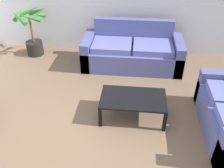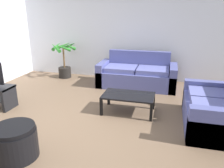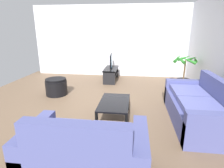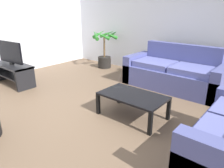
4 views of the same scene
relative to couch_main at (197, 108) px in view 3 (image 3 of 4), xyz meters
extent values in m
plane|color=brown|center=(-0.66, -2.28, -0.30)|extent=(6.60, 6.60, 0.00)
cube|color=silver|center=(-3.66, -2.28, 1.05)|extent=(0.06, 6.00, 2.70)
cube|color=#4C518C|center=(0.00, -0.03, -0.09)|extent=(2.03, 0.90, 0.42)
cube|color=#4C518C|center=(0.00, 0.34, 0.36)|extent=(1.67, 0.16, 0.48)
cube|color=#4C518C|center=(-0.92, -0.03, 0.01)|extent=(0.18, 0.90, 0.62)
cube|color=#4C518C|center=(0.92, -0.03, 0.01)|extent=(0.18, 0.90, 0.62)
cube|color=#5D63A4|center=(-0.42, -0.08, 0.18)|extent=(0.79, 0.66, 0.12)
cube|color=#5D63A4|center=(0.42, -0.08, 0.18)|extent=(0.79, 0.66, 0.12)
cube|color=#4C518C|center=(1.59, -1.84, -0.09)|extent=(0.90, 1.53, 0.42)
cube|color=#4C518C|center=(1.96, -1.84, 0.36)|extent=(0.16, 1.17, 0.48)
cube|color=#4C518C|center=(1.59, -2.51, 0.01)|extent=(0.90, 0.18, 0.62)
cube|color=#4C518C|center=(1.59, -1.16, 0.01)|extent=(0.90, 0.18, 0.62)
cube|color=#5D63A4|center=(1.54, -2.13, 0.18)|extent=(0.66, 0.55, 0.12)
cube|color=#5D63A4|center=(1.54, -1.55, 0.18)|extent=(0.66, 0.55, 0.12)
cube|color=black|center=(-2.83, -2.11, 0.14)|extent=(1.10, 0.45, 0.04)
cube|color=black|center=(-2.83, -2.11, -0.09)|extent=(1.02, 0.39, 0.03)
cube|color=black|center=(-3.35, -2.11, -0.07)|extent=(0.06, 0.41, 0.47)
cube|color=black|center=(-2.31, -2.11, -0.07)|extent=(0.06, 0.41, 0.47)
cube|color=black|center=(-2.83, -2.11, 0.43)|extent=(0.82, 0.11, 0.46)
cube|color=teal|center=(-2.83, -2.09, 0.43)|extent=(0.77, 0.08, 0.41)
cylinder|color=black|center=(-2.83, -2.11, 0.18)|extent=(0.10, 0.10, 0.04)
cube|color=black|center=(0.08, -1.65, 0.06)|extent=(1.01, 0.60, 0.03)
cube|color=black|center=(-0.40, -1.92, -0.13)|extent=(0.05, 0.05, 0.34)
cube|color=black|center=(0.55, -1.92, -0.13)|extent=(0.05, 0.05, 0.34)
cube|color=black|center=(-0.40, -1.38, -0.13)|extent=(0.05, 0.05, 0.34)
cube|color=black|center=(0.55, -1.38, -0.13)|extent=(0.05, 0.05, 0.34)
cylinder|color=black|center=(-2.24, 0.27, -0.15)|extent=(0.37, 0.37, 0.31)
cylinder|color=brown|center=(-2.24, 0.27, 0.30)|extent=(0.05, 0.05, 0.58)
cone|color=#297927|center=(-1.99, 0.26, 0.64)|extent=(0.12, 0.50, 0.27)
cone|color=#297927|center=(-2.13, 0.51, 0.64)|extent=(0.52, 0.31, 0.29)
cone|color=#297927|center=(-2.31, 0.47, 0.64)|extent=(0.46, 0.24, 0.25)
cone|color=#297927|center=(-2.45, 0.29, 0.64)|extent=(0.14, 0.45, 0.25)
cone|color=#297927|center=(-2.37, 0.06, 0.64)|extent=(0.46, 0.36, 0.27)
cone|color=#297927|center=(-2.13, 0.07, 0.64)|extent=(0.44, 0.29, 0.25)
cylinder|color=black|center=(-1.16, -3.46, -0.10)|extent=(0.60, 0.60, 0.41)
cylinder|color=black|center=(-1.16, -3.46, 0.14)|extent=(0.57, 0.57, 0.06)
camera|label=1|loc=(0.07, -4.65, 2.37)|focal=39.46mm
camera|label=2|loc=(0.79, -5.68, 1.65)|focal=35.72mm
camera|label=3|loc=(3.49, -1.26, 1.48)|focal=28.98mm
camera|label=4|loc=(1.73, -4.12, 1.31)|focal=33.57mm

